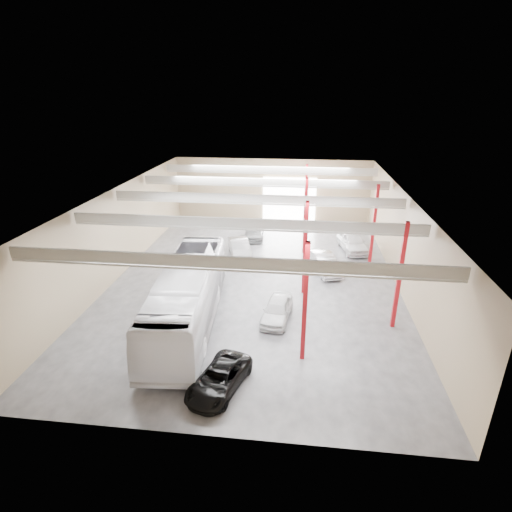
% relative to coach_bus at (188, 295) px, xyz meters
% --- Properties ---
extents(depot_shell, '(22.12, 32.12, 7.06)m').
position_rel_coach_bus_xyz_m(depot_shell, '(3.66, 7.44, 3.05)').
color(depot_shell, '#424146').
rests_on(depot_shell, ground).
extents(coach_bus, '(4.33, 14.05, 3.85)m').
position_rel_coach_bus_xyz_m(coach_bus, '(0.00, 0.00, 0.00)').
color(coach_bus, white).
rests_on(coach_bus, ground).
extents(black_sedan, '(3.18, 4.79, 1.22)m').
position_rel_coach_bus_xyz_m(black_sedan, '(3.21, -6.04, -1.32)').
color(black_sedan, black).
rests_on(black_sedan, ground).
extents(car_row_a, '(2.20, 4.34, 1.42)m').
position_rel_coach_bus_xyz_m(car_row_a, '(5.63, 0.96, -1.22)').
color(car_row_a, silver).
rests_on(car_row_a, ground).
extents(car_row_b, '(2.96, 4.96, 1.54)m').
position_rel_coach_bus_xyz_m(car_row_b, '(1.52, 11.46, -1.16)').
color(car_row_b, '#A4A4A8').
rests_on(car_row_b, ground).
extents(car_row_c, '(2.26, 4.83, 1.36)m').
position_rel_coach_bus_xyz_m(car_row_c, '(2.23, 16.66, -1.24)').
color(car_row_c, gray).
rests_on(car_row_c, ground).
extents(car_right_near, '(2.94, 4.89, 1.52)m').
position_rel_coach_bus_xyz_m(car_right_near, '(9.02, 8.91, -1.17)').
color(car_right_near, silver).
rests_on(car_right_near, ground).
extents(car_right_far, '(2.95, 5.25, 1.69)m').
position_rel_coach_bus_xyz_m(car_right_far, '(11.82, 14.11, -1.08)').
color(car_right_far, white).
rests_on(car_right_far, ground).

